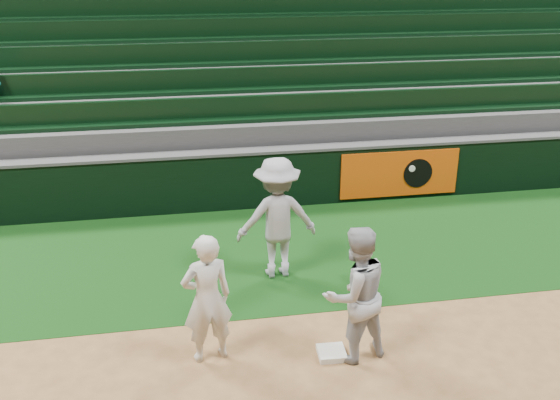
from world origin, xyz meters
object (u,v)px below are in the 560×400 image
object	(u,v)px
first_base	(332,353)
baserunner	(355,294)
first_baseman	(207,299)
base_coach	(277,218)

from	to	relation	value
first_base	baserunner	distance (m)	0.95
first_base	first_baseman	bearing A→B (deg)	171.29
base_coach	first_base	bearing A→B (deg)	95.40
first_baseman	base_coach	bearing A→B (deg)	-133.53
first_base	base_coach	xyz separation A→B (m)	(-0.34, 2.36, 0.99)
baserunner	first_baseman	bearing A→B (deg)	-24.06
first_base	baserunner	world-z (taller)	baserunner
first_base	first_baseman	world-z (taller)	first_baseman
first_base	base_coach	bearing A→B (deg)	98.30
baserunner	base_coach	bearing A→B (deg)	-91.10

